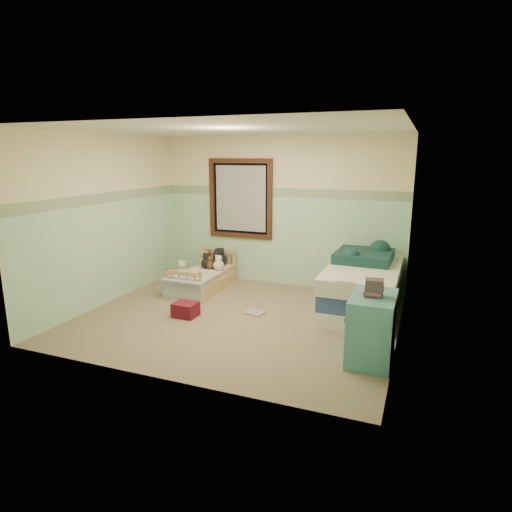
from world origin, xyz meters
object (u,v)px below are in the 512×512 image
at_px(plush_floor_tan, 172,284).
at_px(red_pillow, 186,309).
at_px(dresser, 372,328).
at_px(toddler_bed_frame, 203,283).
at_px(twin_bed_frame, 362,303).
at_px(plush_floor_cream, 182,274).
at_px(floor_book, 255,313).

relative_size(plush_floor_tan, red_pillow, 0.79).
height_order(plush_floor_tan, dresser, dresser).
relative_size(toddler_bed_frame, dresser, 1.77).
bearing_deg(plush_floor_tan, twin_bed_frame, 4.64).
height_order(plush_floor_cream, twin_bed_frame, plush_floor_cream).
bearing_deg(plush_floor_tan, dresser, -21.54).
relative_size(plush_floor_tan, twin_bed_frame, 0.13).
relative_size(plush_floor_cream, plush_floor_tan, 1.01).
xyz_separation_m(plush_floor_cream, red_pillow, (0.94, -1.49, -0.03)).
relative_size(plush_floor_cream, floor_book, 0.96).
bearing_deg(dresser, red_pillow, 170.94).
xyz_separation_m(toddler_bed_frame, plush_floor_cream, (-0.54, 0.24, 0.04)).
relative_size(plush_floor_cream, twin_bed_frame, 0.14).
bearing_deg(toddler_bed_frame, plush_floor_tan, -138.35).
height_order(plush_floor_cream, red_pillow, plush_floor_cream).
height_order(twin_bed_frame, floor_book, twin_bed_frame).
relative_size(toddler_bed_frame, floor_book, 4.92).
distance_m(plush_floor_tan, floor_book, 1.70).
xyz_separation_m(twin_bed_frame, floor_book, (-1.39, -0.71, -0.10)).
bearing_deg(plush_floor_tan, floor_book, -15.80).
xyz_separation_m(toddler_bed_frame, dresser, (2.95, -1.65, 0.28)).
relative_size(red_pillow, floor_book, 1.19).
relative_size(toddler_bed_frame, twin_bed_frame, 0.70).
xyz_separation_m(toddler_bed_frame, red_pillow, (0.40, -1.24, 0.02)).
bearing_deg(plush_floor_cream, dresser, -28.54).
bearing_deg(toddler_bed_frame, dresser, -29.25).
distance_m(plush_floor_cream, plush_floor_tan, 0.60).
bearing_deg(twin_bed_frame, floor_book, -153.03).
bearing_deg(dresser, toddler_bed_frame, 150.75).
bearing_deg(floor_book, dresser, -13.64).
distance_m(twin_bed_frame, red_pillow, 2.52).
height_order(dresser, red_pillow, dresser).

